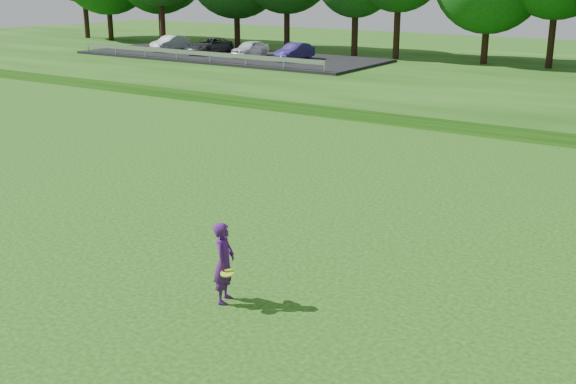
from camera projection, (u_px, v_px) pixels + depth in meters
The scene contains 5 objects.
ground at pixel (172, 284), 16.58m from camera, with size 140.00×140.00×0.00m, color #15430C.
berm at pixel (553, 85), 43.64m from camera, with size 130.00×30.00×0.60m, color #15430C.
walking_path at pixel (473, 131), 32.54m from camera, with size 130.00×1.60×0.04m, color gray.
parking_lot at pixel (226, 52), 55.18m from camera, with size 24.00×9.00×1.38m.
woman at pixel (224, 263), 15.45m from camera, with size 0.73×0.77×1.80m.
Camera 1 is at (10.64, -11.25, 6.86)m, focal length 45.00 mm.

